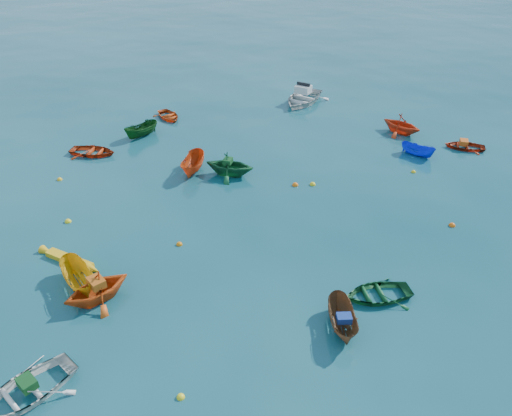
{
  "coord_description": "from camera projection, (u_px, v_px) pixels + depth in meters",
  "views": [
    {
      "loc": [
        0.01,
        -17.73,
        14.67
      ],
      "look_at": [
        0.0,
        5.0,
        0.4
      ],
      "focal_mm": 35.0,
      "sensor_mm": 36.0,
      "label": 1
    }
  ],
  "objects": [
    {
      "name": "ground",
      "position": [
        256.0,
        273.0,
        22.82
      ],
      "size": [
        160.0,
        160.0,
        0.0
      ],
      "primitive_type": "plane",
      "color": "#0A3D49",
      "rests_on": "ground"
    },
    {
      "name": "dinghy_white_near",
      "position": [
        28.0,
        395.0,
        17.27
      ],
      "size": [
        4.15,
        4.2,
        0.71
      ],
      "primitive_type": "imported",
      "rotation": [
        0.0,
        0.0,
        -0.75
      ],
      "color": "white",
      "rests_on": "ground"
    },
    {
      "name": "sampan_brown_mid",
      "position": [
        342.0,
        328.0,
        19.95
      ],
      "size": [
        1.14,
        2.78,
        1.06
      ],
      "primitive_type": "imported",
      "rotation": [
        0.0,
        0.0,
        0.04
      ],
      "color": "brown",
      "rests_on": "ground"
    },
    {
      "name": "dinghy_orange_w",
      "position": [
        99.0,
        300.0,
        21.34
      ],
      "size": [
        3.75,
        3.7,
        1.49
      ],
      "primitive_type": "imported",
      "rotation": [
        0.0,
        0.0,
        -0.86
      ],
      "color": "#E35415",
      "rests_on": "ground"
    },
    {
      "name": "sampan_yellow_mid",
      "position": [
        81.0,
        286.0,
        22.08
      ],
      "size": [
        2.64,
        3.1,
        1.16
      ],
      "primitive_type": "imported",
      "rotation": [
        0.0,
        0.0,
        0.61
      ],
      "color": "gold",
      "rests_on": "ground"
    },
    {
      "name": "dinghy_green_e",
      "position": [
        377.0,
        297.0,
        21.48
      ],
      "size": [
        3.3,
        2.62,
        0.61
      ],
      "primitive_type": "imported",
      "rotation": [
        0.0,
        0.0,
        -1.39
      ],
      "color": "#135328",
      "rests_on": "ground"
    },
    {
      "name": "dinghy_red_nw",
      "position": [
        93.0,
        154.0,
        33.31
      ],
      "size": [
        3.43,
        2.72,
        0.64
      ],
      "primitive_type": "imported",
      "rotation": [
        0.0,
        0.0,
        1.39
      ],
      "color": "#B2310E",
      "rests_on": "ground"
    },
    {
      "name": "sampan_orange_n",
      "position": [
        194.0,
        172.0,
        31.22
      ],
      "size": [
        1.63,
        3.21,
        1.18
      ],
      "primitive_type": "imported",
      "rotation": [
        0.0,
        0.0,
        -0.16
      ],
      "color": "#C64012",
      "rests_on": "ground"
    },
    {
      "name": "dinghy_green_n",
      "position": [
        230.0,
        175.0,
        30.87
      ],
      "size": [
        3.57,
        3.29,
        1.57
      ],
      "primitive_type": "imported",
      "rotation": [
        0.0,
        0.0,
        1.3
      ],
      "color": "#14572C",
      "rests_on": "ground"
    },
    {
      "name": "dinghy_red_ne",
      "position": [
        464.0,
        148.0,
        34.11
      ],
      "size": [
        3.01,
        2.48,
        0.54
      ],
      "primitive_type": "imported",
      "rotation": [
        0.0,
        0.0,
        -1.82
      ],
      "color": "#A1270D",
      "rests_on": "ground"
    },
    {
      "name": "sampan_blue_far",
      "position": [
        417.0,
        155.0,
        33.2
      ],
      "size": [
        2.37,
        2.14,
        0.9
      ],
      "primitive_type": "imported",
      "rotation": [
        0.0,
        0.0,
        0.9
      ],
      "color": "#102ACD",
      "rests_on": "ground"
    },
    {
      "name": "dinghy_red_far",
      "position": [
        169.0,
        118.0,
        38.73
      ],
      "size": [
        3.1,
        3.35,
        0.57
      ],
      "primitive_type": "imported",
      "rotation": [
        0.0,
        0.0,
        0.55
      ],
      "color": "#D24411",
      "rests_on": "ground"
    },
    {
      "name": "dinghy_orange_far",
      "position": [
        400.0,
        133.0,
        36.31
      ],
      "size": [
        3.83,
        3.83,
        1.53
      ],
      "primitive_type": "imported",
      "rotation": [
        0.0,
        0.0,
        0.79
      ],
      "color": "red",
      "rests_on": "ground"
    },
    {
      "name": "sampan_green_far",
      "position": [
        142.0,
        136.0,
        35.81
      ],
      "size": [
        2.63,
        2.8,
        1.08
      ],
      "primitive_type": "imported",
      "rotation": [
        0.0,
        0.0,
        -0.71
      ],
      "color": "#104414",
      "rests_on": "ground"
    },
    {
      "name": "kayak_yellow",
      "position": [
        70.0,
        262.0,
        23.54
      ],
      "size": [
        3.2,
        1.98,
        0.33
      ],
      "primitive_type": null,
      "rotation": [
        0.0,
        0.0,
        1.09
      ],
      "color": "gold",
      "rests_on": "ground"
    },
    {
      "name": "motorboat_white",
      "position": [
        303.0,
        103.0,
        41.65
      ],
      "size": [
        5.39,
        5.89,
        1.6
      ],
      "primitive_type": "imported",
      "rotation": [
        0.0,
        0.0,
        -0.53
      ],
      "color": "silver",
      "rests_on": "ground"
    },
    {
      "name": "tarp_green_a",
      "position": [
        27.0,
        383.0,
        17.06
      ],
      "size": [
        0.85,
        0.84,
        0.33
      ],
      "primitive_type": "cube",
      "rotation": [
        0.0,
        0.0,
        -0.75
      ],
      "color": "#11461B",
      "rests_on": "dinghy_white_near"
    },
    {
      "name": "tarp_blue_a",
      "position": [
        344.0,
        318.0,
        19.46
      ],
      "size": [
        0.6,
        0.46,
        0.28
      ],
      "primitive_type": "cube",
      "rotation": [
        0.0,
        0.0,
        0.04
      ],
      "color": "navy",
      "rests_on": "sampan_brown_mid"
    },
    {
      "name": "tarp_orange_a",
      "position": [
        96.0,
        282.0,
        20.87
      ],
      "size": [
        0.93,
        0.95,
        0.37
      ],
      "primitive_type": "cube",
      "rotation": [
        0.0,
        0.0,
        -0.86
      ],
      "color": "#BB5413",
      "rests_on": "dinghy_orange_w"
    },
    {
      "name": "tarp_green_b",
      "position": [
        228.0,
        161.0,
        30.39
      ],
      "size": [
        0.64,
        0.75,
        0.31
      ],
      "primitive_type": "cube",
      "rotation": [
        0.0,
        0.0,
        1.3
      ],
      "color": "#124B1E",
      "rests_on": "dinghy_green_n"
    },
    {
      "name": "tarp_orange_b",
      "position": [
        464.0,
        142.0,
        33.9
      ],
      "size": [
        0.68,
        0.8,
        0.33
      ],
      "primitive_type": "cube",
      "rotation": [
        0.0,
        0.0,
        -1.82
      ],
      "color": "#D55515",
      "rests_on": "dinghy_red_ne"
    },
    {
      "name": "buoy_ye_a",
      "position": [
        181.0,
        397.0,
        17.18
      ],
      "size": [
        0.29,
        0.29,
        0.29
      ],
      "primitive_type": "sphere",
      "color": "yellow",
      "rests_on": "ground"
    },
    {
      "name": "buoy_ye_b",
      "position": [
        68.0,
        222.0,
        26.41
      ],
      "size": [
        0.35,
        0.35,
        0.35
      ],
      "primitive_type": "sphere",
      "color": "yellow",
      "rests_on": "ground"
    },
    {
      "name": "buoy_or_c",
      "position": [
        179.0,
        245.0,
        24.69
      ],
      "size": [
        0.31,
        0.31,
        0.31
      ],
      "primitive_type": "sphere",
      "color": "orange",
      "rests_on": "ground"
    },
    {
      "name": "buoy_ye_c",
      "position": [
        313.0,
        185.0,
        29.8
      ],
      "size": [
        0.36,
        0.36,
        0.36
      ],
      "primitive_type": "sphere",
      "color": "yellow",
      "rests_on": "ground"
    },
    {
      "name": "buoy_or_d",
      "position": [
        452.0,
        226.0,
        26.11
      ],
      "size": [
        0.35,
        0.35,
        0.35
      ],
      "primitive_type": "sphere",
      "color": "#E1590C",
      "rests_on": "ground"
    },
    {
      "name": "buoy_ye_d",
      "position": [
        60.0,
        180.0,
        30.32
      ],
      "size": [
        0.32,
        0.32,
        0.32
      ],
      "primitive_type": "sphere",
      "color": "gold",
      "rests_on": "ground"
    },
    {
      "name": "buoy_or_e",
      "position": [
        295.0,
        185.0,
        29.74
      ],
      "size": [
        0.38,
        0.38,
        0.38
      ],
      "primitive_type": "sphere",
      "color": "orange",
      "rests_on": "ground"
    },
    {
      "name": "buoy_ye_e",
      "position": [
        413.0,
        172.0,
        31.16
      ],
      "size": [
        0.29,
        0.29,
        0.29
      ],
      "primitive_type": "sphere",
      "color": "gold",
      "rests_on": "ground"
    }
  ]
}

